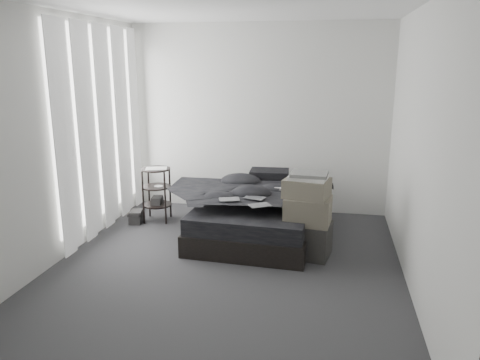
% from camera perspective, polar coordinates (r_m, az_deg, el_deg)
% --- Properties ---
extents(floor, '(3.60, 4.20, 0.01)m').
position_cam_1_polar(floor, '(4.93, -1.82, -10.76)').
color(floor, '#333336').
rests_on(floor, ground).
extents(ceiling, '(3.60, 4.20, 0.01)m').
position_cam_1_polar(ceiling, '(4.49, -2.10, 20.82)').
color(ceiling, white).
rests_on(ceiling, ground).
extents(wall_back, '(3.60, 0.01, 2.60)m').
position_cam_1_polar(wall_back, '(6.58, 2.20, 7.42)').
color(wall_back, silver).
rests_on(wall_back, ground).
extents(wall_front, '(3.60, 0.01, 2.60)m').
position_cam_1_polar(wall_front, '(2.59, -12.48, -3.84)').
color(wall_front, silver).
rests_on(wall_front, ground).
extents(wall_left, '(0.01, 4.20, 2.60)m').
position_cam_1_polar(wall_left, '(5.24, -21.57, 4.64)').
color(wall_left, silver).
rests_on(wall_left, ground).
extents(wall_right, '(0.01, 4.20, 2.60)m').
position_cam_1_polar(wall_right, '(4.49, 21.07, 3.21)').
color(wall_right, silver).
rests_on(wall_right, ground).
extents(window_left, '(0.02, 2.00, 2.30)m').
position_cam_1_polar(window_left, '(5.99, -16.87, 6.62)').
color(window_left, white).
rests_on(window_left, wall_left).
extents(curtain_left, '(0.06, 2.12, 2.48)m').
position_cam_1_polar(curtain_left, '(5.98, -16.39, 5.96)').
color(curtain_left, white).
rests_on(curtain_left, wall_left).
extents(bed, '(1.46, 1.87, 0.24)m').
position_cam_1_polar(bed, '(5.78, 2.09, -5.58)').
color(bed, black).
rests_on(bed, floor).
extents(mattress, '(1.40, 1.82, 0.19)m').
position_cam_1_polar(mattress, '(5.71, 2.11, -3.52)').
color(mattress, black).
rests_on(mattress, bed).
extents(duvet, '(1.41, 1.61, 0.21)m').
position_cam_1_polar(duvet, '(5.61, 2.03, -1.70)').
color(duvet, black).
rests_on(duvet, mattress).
extents(pillow_lower, '(0.56, 0.40, 0.12)m').
position_cam_1_polar(pillow_lower, '(6.33, 3.07, -0.25)').
color(pillow_lower, black).
rests_on(pillow_lower, mattress).
extents(pillow_upper, '(0.52, 0.37, 0.11)m').
position_cam_1_polar(pillow_upper, '(6.28, 3.60, 0.72)').
color(pillow_upper, black).
rests_on(pillow_upper, pillow_lower).
extents(laptop, '(0.34, 0.28, 0.02)m').
position_cam_1_polar(laptop, '(5.61, 5.55, -0.54)').
color(laptop, silver).
rests_on(laptop, duvet).
extents(comic_a, '(0.26, 0.21, 0.01)m').
position_cam_1_polar(comic_a, '(5.22, -1.32, -1.68)').
color(comic_a, black).
rests_on(comic_a, duvet).
extents(comic_b, '(0.26, 0.20, 0.01)m').
position_cam_1_polar(comic_b, '(5.28, 1.80, -1.44)').
color(comic_b, black).
rests_on(comic_b, duvet).
extents(comic_c, '(0.27, 0.25, 0.01)m').
position_cam_1_polar(comic_c, '(5.01, 2.42, -2.26)').
color(comic_c, black).
rests_on(comic_c, duvet).
extents(side_stand, '(0.43, 0.43, 0.71)m').
position_cam_1_polar(side_stand, '(6.34, -10.10, -1.79)').
color(side_stand, black).
rests_on(side_stand, floor).
extents(papers, '(0.32, 0.27, 0.01)m').
position_cam_1_polar(papers, '(6.24, -10.18, 1.37)').
color(papers, white).
rests_on(papers, side_stand).
extents(floor_books, '(0.19, 0.24, 0.16)m').
position_cam_1_polar(floor_books, '(6.38, -12.54, -4.43)').
color(floor_books, black).
rests_on(floor_books, floor).
extents(box_lower, '(0.58, 0.49, 0.38)m').
position_cam_1_polar(box_lower, '(5.24, 8.06, -7.11)').
color(box_lower, '#242424').
rests_on(box_lower, floor).
extents(box_mid, '(0.52, 0.43, 0.29)m').
position_cam_1_polar(box_mid, '(5.11, 8.28, -3.67)').
color(box_mid, '#5D5749').
rests_on(box_mid, box_lower).
extents(box_upper, '(0.53, 0.46, 0.20)m').
position_cam_1_polar(box_upper, '(5.06, 8.16, -0.96)').
color(box_upper, '#5D5749').
rests_on(box_upper, box_mid).
extents(art_book_white, '(0.44, 0.38, 0.04)m').
position_cam_1_polar(art_book_white, '(5.02, 8.34, 0.34)').
color(art_book_white, silver).
rests_on(art_book_white, box_upper).
extents(art_book_snake, '(0.40, 0.33, 0.04)m').
position_cam_1_polar(art_book_snake, '(5.00, 8.45, 0.72)').
color(art_book_snake, silver).
rests_on(art_book_snake, art_book_white).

